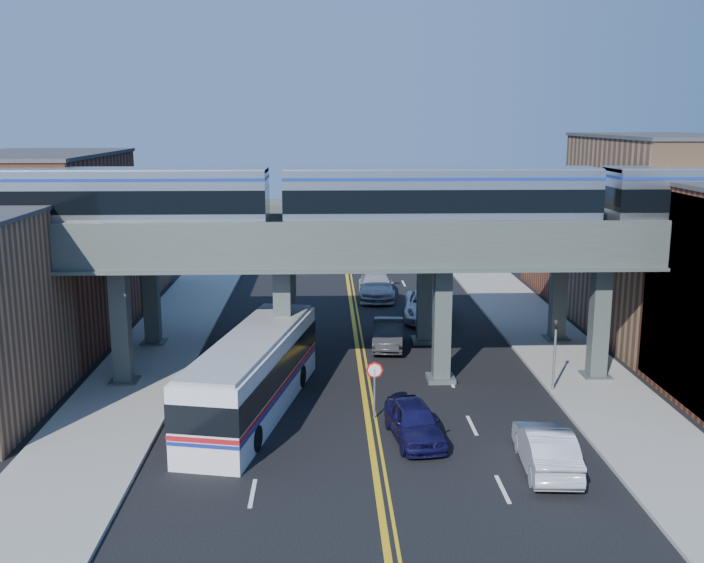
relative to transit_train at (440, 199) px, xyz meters
The scene contains 19 objects.
ground 12.80m from the transit_train, 115.18° to the right, with size 120.00×120.00×0.00m, color black.
sidewalk_west 17.92m from the transit_train, behind, with size 5.00×70.00×0.16m, color gray.
sidewalk_east 12.17m from the transit_train, 14.49° to the left, with size 5.00×70.00×0.16m, color gray.
building_west_b 23.95m from the transit_train, 160.23° to the left, with size 8.00×14.00×11.00m, color brown.
building_west_c 31.05m from the transit_train, 136.67° to the left, with size 8.00×10.00×8.00m, color #846144.
building_east_b 17.08m from the transit_train, 28.49° to the left, with size 8.00×14.00×12.00m, color #846144.
building_east_c 26.09m from the transit_train, 54.94° to the left, with size 8.00×10.00×9.00m, color brown.
mural_panel 12.36m from the transit_train, 20.34° to the right, with size 0.10×9.50×9.50m, color teal.
elevated_viaduct_near 4.68m from the transit_train, behind, with size 52.00×3.60×7.40m.
elevated_viaduct_far 8.42m from the transit_train, 118.25° to the left, with size 52.00×3.60×7.40m.
transit_train is the anchor object (origin of this frame).
stop_sign 9.66m from the transit_train, 124.69° to the right, with size 0.76×0.09×2.63m.
traffic_signal 9.06m from the transit_train, 20.19° to the right, with size 0.15×0.18×4.10m.
transit_bus 12.33m from the transit_train, 155.76° to the right, with size 5.51×13.46×3.39m.
car_lane_a 11.44m from the transit_train, 104.77° to the right, with size 1.89×4.69×1.60m, color #12103E.
car_lane_b 10.57m from the transit_train, 108.00° to the left, with size 1.71×4.90×1.61m, color #2D2D30.
car_lane_c 15.21m from the transit_train, 84.86° to the left, with size 2.93×6.34×1.76m, color white.
car_lane_d 20.79m from the transit_train, 95.49° to the left, with size 2.59×6.37×1.85m, color #A7A7AC.
car_parked_curb 13.63m from the transit_train, 75.20° to the right, with size 1.78×5.11×1.68m, color silver.
Camera 1 is at (-1.85, -29.93, 13.12)m, focal length 40.00 mm.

